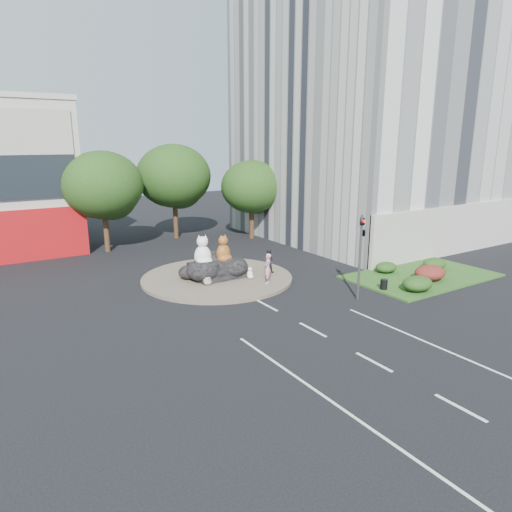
{
  "coord_description": "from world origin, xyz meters",
  "views": [
    {
      "loc": [
        -13.52,
        -16.01,
        8.98
      ],
      "look_at": [
        1.36,
        7.29,
        2.0
      ],
      "focal_mm": 32.0,
      "sensor_mm": 36.0,
      "label": 1
    }
  ],
  "objects_px": {
    "kitten_calico": "(207,277)",
    "pedestrian_dark": "(268,261)",
    "cat_tabby": "(223,249)",
    "kitten_white": "(250,273)",
    "cat_white": "(203,251)",
    "pedestrian_pink": "(268,268)",
    "litter_bin": "(384,284)"
  },
  "relations": [
    {
      "from": "pedestrian_dark",
      "to": "kitten_white",
      "type": "bearing_deg",
      "value": 54.61
    },
    {
      "from": "cat_white",
      "to": "cat_tabby",
      "type": "distance_m",
      "value": 1.59
    },
    {
      "from": "pedestrian_pink",
      "to": "litter_bin",
      "type": "distance_m",
      "value": 7.24
    },
    {
      "from": "cat_white",
      "to": "litter_bin",
      "type": "relative_size",
      "value": 3.37
    },
    {
      "from": "cat_white",
      "to": "litter_bin",
      "type": "xyz_separation_m",
      "value": [
        8.63,
        -7.47,
        -1.72
      ]
    },
    {
      "from": "cat_tabby",
      "to": "kitten_white",
      "type": "bearing_deg",
      "value": -65.14
    },
    {
      "from": "kitten_white",
      "to": "pedestrian_pink",
      "type": "relative_size",
      "value": 0.41
    },
    {
      "from": "pedestrian_dark",
      "to": "litter_bin",
      "type": "distance_m",
      "value": 7.83
    },
    {
      "from": "kitten_calico",
      "to": "pedestrian_dark",
      "type": "height_order",
      "value": "pedestrian_dark"
    },
    {
      "from": "cat_tabby",
      "to": "kitten_white",
      "type": "relative_size",
      "value": 2.4
    },
    {
      "from": "kitten_calico",
      "to": "pedestrian_pink",
      "type": "bearing_deg",
      "value": -4.79
    },
    {
      "from": "kitten_white",
      "to": "pedestrian_dark",
      "type": "bearing_deg",
      "value": 10.49
    },
    {
      "from": "pedestrian_pink",
      "to": "litter_bin",
      "type": "height_order",
      "value": "pedestrian_pink"
    },
    {
      "from": "cat_white",
      "to": "pedestrian_dark",
      "type": "xyz_separation_m",
      "value": [
        4.54,
        -0.82,
        -1.13
      ]
    },
    {
      "from": "pedestrian_dark",
      "to": "kitten_calico",
      "type": "bearing_deg",
      "value": 41.09
    },
    {
      "from": "litter_bin",
      "to": "pedestrian_dark",
      "type": "bearing_deg",
      "value": 121.57
    },
    {
      "from": "cat_tabby",
      "to": "kitten_calico",
      "type": "bearing_deg",
      "value": -159.64
    },
    {
      "from": "kitten_white",
      "to": "kitten_calico",
      "type": "bearing_deg",
      "value": 168.51
    },
    {
      "from": "pedestrian_dark",
      "to": "pedestrian_pink",
      "type": "bearing_deg",
      "value": 93.28
    },
    {
      "from": "kitten_calico",
      "to": "pedestrian_dark",
      "type": "xyz_separation_m",
      "value": [
        4.78,
        0.21,
        0.32
      ]
    },
    {
      "from": "kitten_white",
      "to": "pedestrian_dark",
      "type": "xyz_separation_m",
      "value": [
        1.81,
        0.52,
        0.42
      ]
    },
    {
      "from": "kitten_white",
      "to": "cat_tabby",
      "type": "bearing_deg",
      "value": 122.04
    },
    {
      "from": "cat_white",
      "to": "cat_tabby",
      "type": "bearing_deg",
      "value": 29.15
    },
    {
      "from": "cat_tabby",
      "to": "cat_white",
      "type": "bearing_deg",
      "value": 172.78
    },
    {
      "from": "cat_white",
      "to": "pedestrian_dark",
      "type": "relative_size",
      "value": 1.28
    },
    {
      "from": "pedestrian_pink",
      "to": "cat_white",
      "type": "bearing_deg",
      "value": -86.09
    },
    {
      "from": "cat_tabby",
      "to": "pedestrian_dark",
      "type": "relative_size",
      "value": 1.18
    },
    {
      "from": "pedestrian_dark",
      "to": "cat_tabby",
      "type": "bearing_deg",
      "value": 20.31
    },
    {
      "from": "kitten_white",
      "to": "litter_bin",
      "type": "xyz_separation_m",
      "value": [
        5.89,
        -6.13,
        -0.17
      ]
    },
    {
      "from": "cat_white",
      "to": "kitten_calico",
      "type": "relative_size",
      "value": 2.11
    },
    {
      "from": "kitten_white",
      "to": "litter_bin",
      "type": "relative_size",
      "value": 1.29
    },
    {
      "from": "kitten_calico",
      "to": "pedestrian_pink",
      "type": "distance_m",
      "value": 3.84
    }
  ]
}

